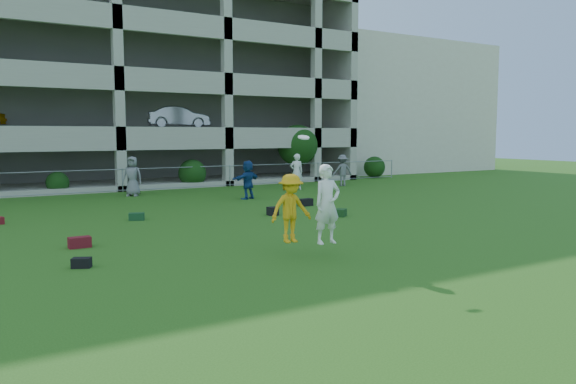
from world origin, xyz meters
TOP-DOWN VIEW (x-y plane):
  - ground at (0.00, 0.00)m, footprint 100.00×100.00m
  - stucco_building at (23.00, 28.00)m, footprint 16.00×14.00m
  - bystander_c at (-0.10, 16.83)m, footprint 1.09×1.02m
  - bystander_d at (4.02, 12.92)m, footprint 1.69×1.06m
  - bystander_e at (8.14, 15.36)m, footprint 0.80×0.66m
  - bystander_f at (11.54, 15.88)m, footprint 1.27×0.92m
  - bag_red_a at (-4.72, 5.40)m, footprint 0.55×0.30m
  - bag_black_b at (-5.13, 3.09)m, footprint 0.47×0.40m
  - bag_green_c at (4.38, 6.38)m, footprint 0.61×0.59m
  - crate_d at (2.43, 7.87)m, footprint 0.38×0.38m
  - bag_black_e at (4.87, 9.46)m, footprint 0.63×0.36m
  - bag_green_g at (-2.12, 9.25)m, footprint 0.58×0.47m
  - frisbee_contest at (-0.35, 1.48)m, footprint 1.68×0.91m
  - parking_garage at (-0.00, 27.70)m, footprint 30.00×14.00m
  - fence at (0.00, 19.00)m, footprint 36.06×0.06m
  - shrub_row at (4.59, 19.70)m, footprint 34.38×2.52m

SIDE VIEW (x-z plane):
  - ground at x=0.00m, z-range 0.00..0.00m
  - bag_black_b at x=-5.13m, z-range 0.00..0.22m
  - bag_green_g at x=-2.12m, z-range 0.00..0.25m
  - bag_green_c at x=4.38m, z-range 0.00..0.26m
  - bag_red_a at x=-4.72m, z-range 0.00..0.28m
  - crate_d at x=2.43m, z-range 0.00..0.30m
  - bag_black_e at x=4.87m, z-range 0.00..0.30m
  - fence at x=0.00m, z-range 0.01..1.21m
  - bystander_d at x=4.02m, z-range 0.00..1.74m
  - bystander_f at x=11.54m, z-range 0.00..1.77m
  - bystander_c at x=-0.10m, z-range 0.00..1.88m
  - bystander_e at x=8.14m, z-range 0.00..1.90m
  - frisbee_contest at x=-0.35m, z-range -0.09..2.51m
  - shrub_row at x=4.59m, z-range -0.24..3.26m
  - stucco_building at x=23.00m, z-range 0.00..10.00m
  - parking_garage at x=0.00m, z-range 0.01..12.01m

